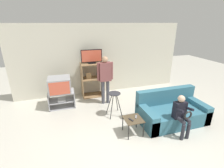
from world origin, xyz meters
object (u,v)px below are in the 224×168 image
object	(u,v)px
folding_stool	(114,97)
person_standing_adult	(105,76)
television_main	(60,85)
snack_table	(133,121)
person_seated_child	(181,113)
remote_control_white	(136,117)
remote_control_black	(131,120)
television_flat	(92,57)
tv_stand	(62,99)
media_shelf	(92,80)
couch	(171,112)

from	to	relation	value
folding_stool	person_standing_adult	distance (m)	0.93
television_main	snack_table	bearing A→B (deg)	-49.88
person_seated_child	snack_table	bearing A→B (deg)	162.91
folding_stool	remote_control_white	size ratio (longest dim) A/B	4.99
folding_stool	person_standing_adult	world-z (taller)	person_standing_adult
remote_control_black	person_seated_child	xyz separation A→B (m)	(1.17, -0.30, 0.16)
person_standing_adult	person_seated_child	distance (m)	2.54
television_flat	tv_stand	bearing A→B (deg)	-154.66
folding_stool	snack_table	world-z (taller)	folding_stool
remote_control_black	person_standing_adult	xyz separation A→B (m)	(-0.15, 1.83, 0.56)
media_shelf	person_seated_child	size ratio (longest dim) A/B	1.25
television_flat	snack_table	xyz separation A→B (m)	(0.52, -2.52, -1.12)
media_shelf	television_main	bearing A→B (deg)	-154.89
media_shelf	television_flat	bearing A→B (deg)	-63.49
snack_table	remote_control_black	distance (m)	0.10
remote_control_black	person_standing_adult	distance (m)	1.92
folding_stool	remote_control_black	bearing A→B (deg)	-84.42
tv_stand	television_flat	size ratio (longest dim) A/B	1.10
snack_table	person_standing_adult	xyz separation A→B (m)	(-0.22, 1.80, 0.62)
television_main	person_seated_child	world-z (taller)	person_seated_child
media_shelf	television_flat	size ratio (longest dim) A/B	1.70
media_shelf	remote_control_white	distance (m)	2.57
media_shelf	person_seated_child	distance (m)	3.29
media_shelf	remote_control_black	distance (m)	2.61
television_main	tv_stand	bearing A→B (deg)	-34.52
tv_stand	snack_table	bearing A→B (deg)	-50.00
television_main	couch	world-z (taller)	television_main
couch	person_seated_child	xyz separation A→B (m)	(-0.15, -0.55, 0.31)
remote_control_black	tv_stand	bearing A→B (deg)	106.57
television_main	folding_stool	bearing A→B (deg)	-34.16
television_main	couch	xyz separation A→B (m)	(2.92, -1.78, -0.48)
tv_stand	snack_table	xyz separation A→B (m)	(1.66, -1.98, 0.11)
television_flat	snack_table	size ratio (longest dim) A/B	1.70
tv_stand	person_standing_adult	size ratio (longest dim) A/B	0.50
person_seated_child	media_shelf	bearing A→B (deg)	119.50
remote_control_black	remote_control_white	bearing A→B (deg)	3.87
remote_control_black	person_seated_child	distance (m)	1.22
remote_control_white	tv_stand	bearing A→B (deg)	161.19
remote_control_black	television_main	bearing A→B (deg)	106.70
folding_stool	snack_table	size ratio (longest dim) A/B	1.64
person_standing_adult	television_flat	bearing A→B (deg)	112.30
person_seated_child	remote_control_black	bearing A→B (deg)	165.46
tv_stand	remote_control_black	size ratio (longest dim) A/B	5.69
television_main	person_seated_child	size ratio (longest dim) A/B	0.67
television_main	remote_control_white	world-z (taller)	television_main
tv_stand	couch	distance (m)	3.40
person_standing_adult	folding_stool	bearing A→B (deg)	-86.50
person_seated_child	tv_stand	bearing A→B (deg)	139.98
television_main	remote_control_black	world-z (taller)	television_main
folding_stool	couch	distance (m)	1.64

